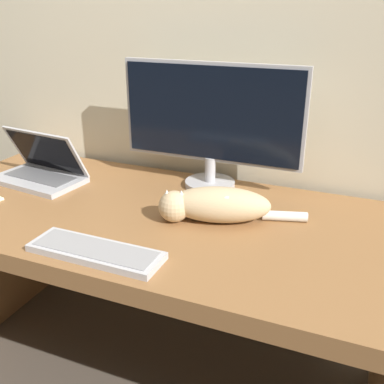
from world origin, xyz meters
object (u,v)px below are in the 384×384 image
at_px(monitor, 211,121).
at_px(cat, 214,204).
at_px(laptop, 41,171).
at_px(external_keyboard, 95,251).

xyz_separation_m(monitor, cat, (0.12, -0.28, -0.19)).
bearing_deg(laptop, external_keyboard, -30.66).
xyz_separation_m(monitor, external_keyboard, (-0.12, -0.60, -0.24)).
height_order(laptop, external_keyboard, laptop).
bearing_deg(laptop, cat, 1.57).
relative_size(monitor, cat, 1.51).
distance_m(monitor, laptop, 0.69).
bearing_deg(cat, monitor, 96.44).
bearing_deg(monitor, external_keyboard, -100.89).
bearing_deg(external_keyboard, monitor, 79.62).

